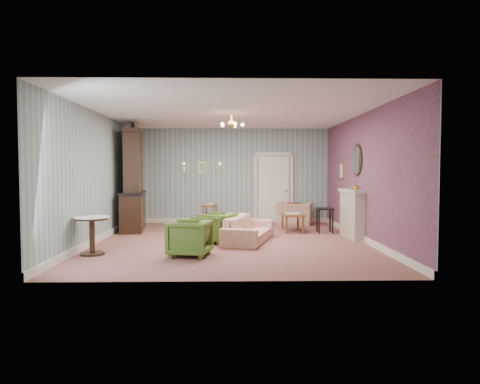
{
  "coord_description": "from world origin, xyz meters",
  "views": [
    {
      "loc": [
        -0.0,
        -9.5,
        1.59
      ],
      "look_at": [
        0.2,
        0.4,
        1.1
      ],
      "focal_mm": 31.54,
      "sensor_mm": 36.0,
      "label": 1
    }
  ],
  "objects_px": {
    "wingback_chair": "(295,210)",
    "side_table_black": "(325,220)",
    "olive_chair_b": "(218,226)",
    "olive_chair_a": "(189,236)",
    "pedestal_table": "(92,236)",
    "olive_chair_c": "(209,227)",
    "sofa_chintz": "(249,225)",
    "dresser": "(133,177)",
    "coffee_table": "(292,222)",
    "fireplace": "(352,214)"
  },
  "relations": [
    {
      "from": "olive_chair_a",
      "to": "wingback_chair",
      "type": "xyz_separation_m",
      "value": [
        2.67,
        4.64,
        0.07
      ]
    },
    {
      "from": "wingback_chair",
      "to": "sofa_chintz",
      "type": "bearing_deg",
      "value": 79.61
    },
    {
      "from": "olive_chair_b",
      "to": "side_table_black",
      "type": "bearing_deg",
      "value": 138.21
    },
    {
      "from": "olive_chair_a",
      "to": "pedestal_table",
      "type": "distance_m",
      "value": 1.87
    },
    {
      "from": "fireplace",
      "to": "coffee_table",
      "type": "xyz_separation_m",
      "value": [
        -1.26,
        1.08,
        -0.34
      ]
    },
    {
      "from": "olive_chair_a",
      "to": "coffee_table",
      "type": "xyz_separation_m",
      "value": [
        2.39,
        3.16,
        -0.13
      ]
    },
    {
      "from": "sofa_chintz",
      "to": "fireplace",
      "type": "xyz_separation_m",
      "value": [
        2.48,
        0.5,
        0.19
      ]
    },
    {
      "from": "dresser",
      "to": "coffee_table",
      "type": "height_order",
      "value": "dresser"
    },
    {
      "from": "wingback_chair",
      "to": "fireplace",
      "type": "relative_size",
      "value": 0.72
    },
    {
      "from": "fireplace",
      "to": "pedestal_table",
      "type": "relative_size",
      "value": 1.91
    },
    {
      "from": "olive_chair_c",
      "to": "side_table_black",
      "type": "bearing_deg",
      "value": 127.86
    },
    {
      "from": "dresser",
      "to": "olive_chair_c",
      "type": "bearing_deg",
      "value": -51.38
    },
    {
      "from": "fireplace",
      "to": "olive_chair_a",
      "type": "bearing_deg",
      "value": -150.32
    },
    {
      "from": "coffee_table",
      "to": "olive_chair_a",
      "type": "bearing_deg",
      "value": -127.11
    },
    {
      "from": "olive_chair_b",
      "to": "pedestal_table",
      "type": "bearing_deg",
      "value": -36.86
    },
    {
      "from": "wingback_chair",
      "to": "fireplace",
      "type": "height_order",
      "value": "fireplace"
    },
    {
      "from": "coffee_table",
      "to": "pedestal_table",
      "type": "relative_size",
      "value": 1.29
    },
    {
      "from": "coffee_table",
      "to": "olive_chair_b",
      "type": "bearing_deg",
      "value": -140.63
    },
    {
      "from": "wingback_chair",
      "to": "olive_chair_b",
      "type": "bearing_deg",
      "value": 69.99
    },
    {
      "from": "olive_chair_c",
      "to": "sofa_chintz",
      "type": "relative_size",
      "value": 0.34
    },
    {
      "from": "olive_chair_b",
      "to": "dresser",
      "type": "bearing_deg",
      "value": -107.87
    },
    {
      "from": "olive_chair_a",
      "to": "side_table_black",
      "type": "distance_m",
      "value": 4.34
    },
    {
      "from": "dresser",
      "to": "coffee_table",
      "type": "relative_size",
      "value": 3.01
    },
    {
      "from": "olive_chair_c",
      "to": "dresser",
      "type": "height_order",
      "value": "dresser"
    },
    {
      "from": "olive_chair_a",
      "to": "wingback_chair",
      "type": "distance_m",
      "value": 5.36
    },
    {
      "from": "pedestal_table",
      "to": "side_table_black",
      "type": "bearing_deg",
      "value": 28.7
    },
    {
      "from": "dresser",
      "to": "pedestal_table",
      "type": "height_order",
      "value": "dresser"
    },
    {
      "from": "fireplace",
      "to": "side_table_black",
      "type": "relative_size",
      "value": 2.17
    },
    {
      "from": "olive_chair_c",
      "to": "coffee_table",
      "type": "xyz_separation_m",
      "value": [
        2.11,
        1.67,
        -0.1
      ]
    },
    {
      "from": "olive_chair_b",
      "to": "wingback_chair",
      "type": "bearing_deg",
      "value": 166.09
    },
    {
      "from": "sofa_chintz",
      "to": "side_table_black",
      "type": "xyz_separation_m",
      "value": [
        2.02,
        1.35,
        -0.07
      ]
    },
    {
      "from": "dresser",
      "to": "pedestal_table",
      "type": "xyz_separation_m",
      "value": [
        0.0,
        -3.36,
        -1.06
      ]
    },
    {
      "from": "olive_chair_b",
      "to": "coffee_table",
      "type": "xyz_separation_m",
      "value": [
        1.92,
        1.57,
        -0.12
      ]
    },
    {
      "from": "olive_chair_c",
      "to": "sofa_chintz",
      "type": "height_order",
      "value": "sofa_chintz"
    },
    {
      "from": "wingback_chair",
      "to": "dresser",
      "type": "xyz_separation_m",
      "value": [
        -4.53,
        -1.11,
        0.98
      ]
    },
    {
      "from": "dresser",
      "to": "pedestal_table",
      "type": "bearing_deg",
      "value": -97.81
    },
    {
      "from": "sofa_chintz",
      "to": "fireplace",
      "type": "height_order",
      "value": "fireplace"
    },
    {
      "from": "olive_chair_c",
      "to": "fireplace",
      "type": "relative_size",
      "value": 0.49
    },
    {
      "from": "dresser",
      "to": "fireplace",
      "type": "xyz_separation_m",
      "value": [
        5.51,
        -1.45,
        -0.85
      ]
    },
    {
      "from": "olive_chair_b",
      "to": "olive_chair_c",
      "type": "height_order",
      "value": "olive_chair_b"
    },
    {
      "from": "olive_chair_a",
      "to": "olive_chair_b",
      "type": "distance_m",
      "value": 1.66
    },
    {
      "from": "wingback_chair",
      "to": "coffee_table",
      "type": "bearing_deg",
      "value": 95.02
    },
    {
      "from": "fireplace",
      "to": "coffee_table",
      "type": "distance_m",
      "value": 1.69
    },
    {
      "from": "sofa_chintz",
      "to": "wingback_chair",
      "type": "relative_size",
      "value": 1.97
    },
    {
      "from": "olive_chair_b",
      "to": "wingback_chair",
      "type": "relative_size",
      "value": 0.72
    },
    {
      "from": "olive_chair_b",
      "to": "olive_chair_c",
      "type": "relative_size",
      "value": 1.06
    },
    {
      "from": "olive_chair_b",
      "to": "side_table_black",
      "type": "height_order",
      "value": "olive_chair_b"
    },
    {
      "from": "wingback_chair",
      "to": "side_table_black",
      "type": "relative_size",
      "value": 1.57
    },
    {
      "from": "olive_chair_a",
      "to": "pedestal_table",
      "type": "relative_size",
      "value": 1.02
    },
    {
      "from": "pedestal_table",
      "to": "olive_chair_a",
      "type": "bearing_deg",
      "value": -5.17
    }
  ]
}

